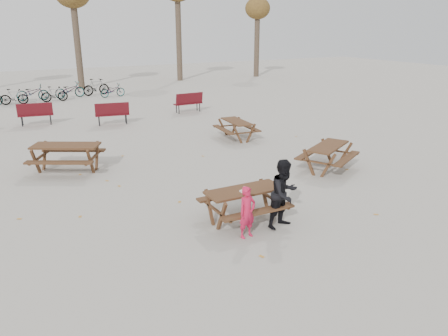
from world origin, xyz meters
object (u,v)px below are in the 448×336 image
child (247,212)px  adult (284,194)px  soda_bottle (244,190)px  picnic_table_east (327,157)px  main_picnic_table (244,197)px  picnic_table_far (236,130)px  food_tray (244,191)px  picnic_table_north (67,158)px

child → adult: size_ratio=0.73×
soda_bottle → picnic_table_east: (4.36, 2.23, -0.45)m
soda_bottle → picnic_table_east: size_ratio=0.09×
main_picnic_table → picnic_table_far: 7.67m
food_tray → picnic_table_east: bearing=26.4°
main_picnic_table → child: (-0.37, -0.74, -0.01)m
picnic_table_far → soda_bottle: bearing=156.1°
food_tray → adult: adult is taller
picnic_table_east → adult: bearing=-172.0°
adult → picnic_table_north: size_ratio=0.79×
picnic_table_east → picnic_table_far: bearing=68.4°
main_picnic_table → picnic_table_north: picnic_table_north is taller
food_tray → picnic_table_far: 7.82m
food_tray → picnic_table_east: 4.83m
child → picnic_table_far: size_ratio=0.68×
adult → picnic_table_far: (3.01, 7.43, -0.43)m
food_tray → child: bearing=-114.6°
adult → picnic_table_far: 8.02m
picnic_table_east → picnic_table_north: picnic_table_north is taller
child → food_tray: bearing=56.0°
main_picnic_table → picnic_table_far: bearing=61.7°
picnic_table_east → child: bearing=-177.9°
food_tray → picnic_table_far: size_ratio=0.11×
picnic_table_east → picnic_table_far: size_ratio=1.08×
soda_bottle → picnic_table_far: soda_bottle is taller
picnic_table_east → picnic_table_far: (-0.60, 4.73, -0.03)m
soda_bottle → picnic_table_far: 7.92m
food_tray → adult: bearing=-38.4°
food_tray → soda_bottle: soda_bottle is taller
soda_bottle → adult: 0.89m
main_picnic_table → child: child is taller
main_picnic_table → child: size_ratio=1.57×
adult → picnic_table_east: 4.52m
child → adult: 1.02m
adult → soda_bottle: bearing=134.2°
main_picnic_table → food_tray: size_ratio=10.00×
adult → child: bearing=169.8°
adult → picnic_table_east: adult is taller
soda_bottle → picnic_table_east: 4.91m
child → picnic_table_east: child is taller
soda_bottle → picnic_table_far: size_ratio=0.10×
child → picnic_table_north: child is taller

